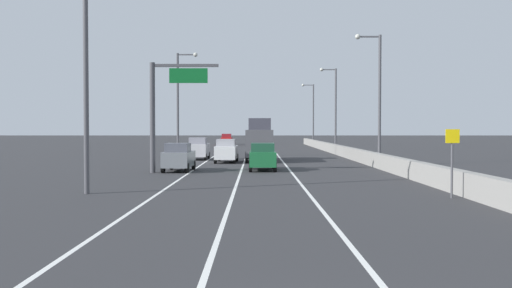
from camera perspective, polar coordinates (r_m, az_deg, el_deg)
name	(u,v)px	position (r m, az deg, el deg)	size (l,w,h in m)	color
ground_plane	(264,152)	(71.40, 0.79, -0.82)	(320.00, 320.00, 0.00)	#2D2D30
lane_stripe_left	(215,155)	(62.57, -4.14, -1.17)	(0.16, 130.00, 0.00)	silver
lane_stripe_center	(247,155)	(62.41, -0.93, -1.17)	(0.16, 130.00, 0.00)	silver
lane_stripe_right	(278,155)	(62.45, 2.28, -1.17)	(0.16, 130.00, 0.00)	silver
jersey_barrier_right	(368,158)	(48.32, 11.26, -1.37)	(0.60, 120.00, 1.10)	gray
overhead_sign_gantry	(164,103)	(38.84, -9.34, 4.08)	(4.68, 0.36, 7.50)	#47474C
speed_advisory_sign	(452,158)	(25.80, 19.29, -1.32)	(0.60, 0.11, 3.00)	#4C4C51
lamp_post_right_second	(377,91)	(46.67, 12.16, 5.31)	(2.14, 0.44, 10.64)	#4C4C51
lamp_post_right_third	(334,104)	(71.85, 7.92, 4.03)	(2.14, 0.44, 10.64)	#4C4C51
lamp_post_right_fourth	(312,110)	(97.22, 5.72, 3.41)	(2.14, 0.44, 10.64)	#4C4C51
lamp_post_left_near	(92,62)	(27.21, -16.33, 7.95)	(2.14, 0.44, 10.64)	#4C4C51
lamp_post_left_mid	(181,98)	(57.24, -7.66, 4.65)	(2.14, 0.44, 10.64)	#4C4C51
car_white_0	(227,151)	(49.81, -2.97, -0.70)	(1.95, 4.64, 2.07)	white
car_red_1	(227,139)	(101.20, -2.95, 0.47)	(1.96, 4.38, 2.02)	red
car_green_2	(263,157)	(40.50, 0.70, -1.29)	(1.93, 4.39, 1.98)	#196033
car_silver_3	(199,149)	(54.51, -5.81, -0.47)	(1.89, 4.13, 2.13)	#B7B7BC
car_gray_4	(179,157)	(39.96, -7.80, -1.34)	(1.98, 4.11, 1.99)	slate
box_truck	(260,141)	(52.27, 0.41, 0.27)	(2.56, 8.17, 3.98)	#4C4C51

